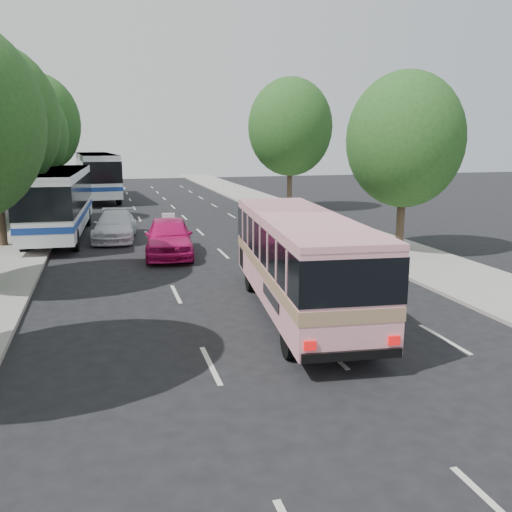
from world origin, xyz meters
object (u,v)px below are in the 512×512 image
object	(u,v)px
white_pickup	(115,226)
tour_coach_front	(58,197)
pink_bus	(300,253)
tour_coach_rear	(97,172)
pink_taxi	(169,237)

from	to	relation	value
white_pickup	tour_coach_front	world-z (taller)	tour_coach_front
pink_bus	tour_coach_rear	bearing A→B (deg)	105.88
pink_bus	tour_coach_rear	distance (m)	34.50
pink_bus	tour_coach_front	xyz separation A→B (m)	(-7.60, 15.51, 0.28)
white_pickup	tour_coach_rear	bearing A→B (deg)	98.97
pink_bus	pink_taxi	xyz separation A→B (m)	(-2.67, 9.28, -0.97)
pink_bus	white_pickup	size ratio (longest dim) A/B	1.91
tour_coach_front	tour_coach_rear	xyz separation A→B (m)	(1.80, 18.50, 0.22)
white_pickup	tour_coach_rear	world-z (taller)	tour_coach_rear
tour_coach_rear	pink_taxi	bearing A→B (deg)	-87.38
pink_taxi	white_pickup	distance (m)	5.20
tour_coach_front	pink_bus	bearing A→B (deg)	-61.12
pink_bus	white_pickup	world-z (taller)	pink_bus
pink_bus	pink_taxi	size ratio (longest dim) A/B	1.88
tour_coach_front	tour_coach_rear	distance (m)	18.59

